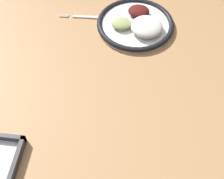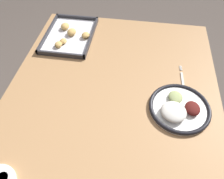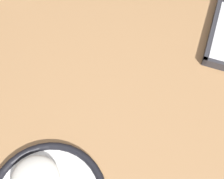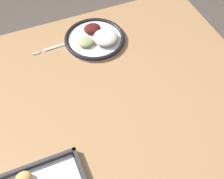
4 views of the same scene
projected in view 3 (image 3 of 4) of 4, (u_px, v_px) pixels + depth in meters
The scene contains 2 objects.
ground_plane at pixel (116, 172), 1.55m from camera, with size 8.00×8.00×0.00m, color #564C44.
dining_table at pixel (118, 111), 0.97m from camera, with size 1.28×1.07×0.76m.
Camera 3 is at (0.13, -0.42, 1.54)m, focal length 50.00 mm.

